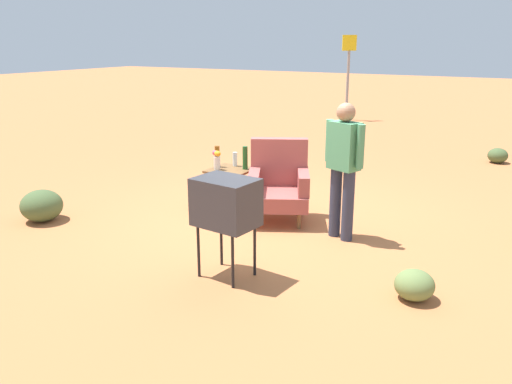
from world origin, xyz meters
The scene contains 13 objects.
ground_plane centered at (0.00, 0.00, 0.00)m, with size 60.00×60.00×0.00m, color #B76B3D.
armchair centered at (0.04, 0.11, 0.50)m, with size 1.03×1.04×1.06m.
side_table centered at (-0.73, 0.12, 0.51)m, with size 0.56×0.56×0.59m.
tv_on_stand centered at (0.39, -1.73, 0.78)m, with size 0.65×0.51×1.03m.
person_standing centered at (1.02, -0.15, 0.94)m, with size 0.54×0.34×1.64m.
road_sign centered at (-2.31, 9.14, 1.38)m, with size 0.33×0.33×2.44m.
bottle_tall_amber centered at (-0.96, 0.15, 0.74)m, with size 0.07×0.07×0.30m, color brown.
bottle_short_clear centered at (-0.77, 0.31, 0.69)m, with size 0.06×0.06×0.20m, color silver.
bottle_wine_green centered at (-0.55, 0.23, 0.75)m, with size 0.07×0.07×0.32m, color #1E5623.
flower_vase centered at (-0.88, 0.02, 0.74)m, with size 0.15×0.10×0.27m.
shrub_mid centered at (-2.66, -1.51, 0.21)m, with size 0.55×0.55×0.42m, color #475B33.
shrub_far centered at (2.25, 5.18, 0.15)m, with size 0.38×0.38×0.29m, color #475B33.
shrub_lone centered at (2.18, -1.31, 0.14)m, with size 0.37×0.37×0.29m, color olive.
Camera 1 is at (3.09, -5.90, 2.34)m, focal length 36.96 mm.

